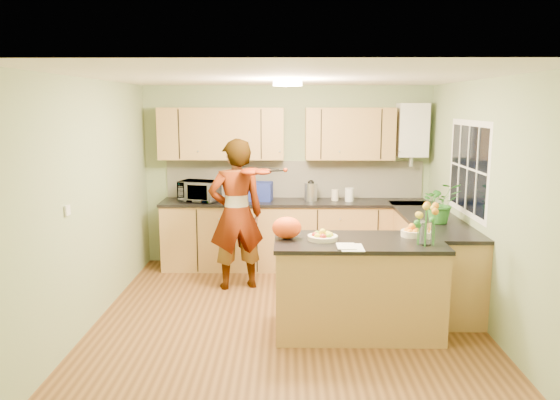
{
  "coord_description": "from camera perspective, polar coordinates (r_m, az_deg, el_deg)",
  "views": [
    {
      "loc": [
        -0.01,
        -5.4,
        2.24
      ],
      "look_at": [
        -0.08,
        0.5,
        1.21
      ],
      "focal_mm": 35.0,
      "sensor_mm": 36.0,
      "label": 1
    }
  ],
  "objects": [
    {
      "name": "floor",
      "position": [
        5.85,
        0.74,
        -12.6
      ],
      "size": [
        4.5,
        4.5,
        0.0
      ],
      "primitive_type": "plane",
      "color": "#593619",
      "rests_on": "ground"
    },
    {
      "name": "ceiling",
      "position": [
        5.4,
        0.8,
        12.7
      ],
      "size": [
        4.0,
        4.5,
        0.02
      ],
      "primitive_type": "cube",
      "color": "white",
      "rests_on": "wall_back"
    },
    {
      "name": "wall_back",
      "position": [
        7.71,
        0.76,
        2.57
      ],
      "size": [
        4.0,
        0.02,
        2.5
      ],
      "primitive_type": "cube",
      "color": "#93AF7D",
      "rests_on": "floor"
    },
    {
      "name": "wall_front",
      "position": [
        3.3,
        0.79,
        -7.52
      ],
      "size": [
        4.0,
        0.02,
        2.5
      ],
      "primitive_type": "cube",
      "color": "#93AF7D",
      "rests_on": "floor"
    },
    {
      "name": "wall_left",
      "position": [
        5.84,
        -19.26,
        -0.38
      ],
      "size": [
        0.02,
        4.5,
        2.5
      ],
      "primitive_type": "cube",
      "color": "#93AF7D",
      "rests_on": "floor"
    },
    {
      "name": "wall_right",
      "position": [
        5.84,
        20.78,
        -0.47
      ],
      "size": [
        0.02,
        4.5,
        2.5
      ],
      "primitive_type": "cube",
      "color": "#93AF7D",
      "rests_on": "floor"
    },
    {
      "name": "back_counter",
      "position": [
        7.56,
        1.51,
        -3.6
      ],
      "size": [
        3.64,
        0.62,
        0.94
      ],
      "color": "#B28147",
      "rests_on": "floor"
    },
    {
      "name": "right_counter",
      "position": [
        6.71,
        15.49,
        -5.71
      ],
      "size": [
        0.62,
        2.24,
        0.94
      ],
      "color": "#B28147",
      "rests_on": "floor"
    },
    {
      "name": "splashback",
      "position": [
        7.7,
        1.5,
        2.18
      ],
      "size": [
        3.6,
        0.02,
        0.52
      ],
      "primitive_type": "cube",
      "color": "white",
      "rests_on": "back_counter"
    },
    {
      "name": "upper_cabinets",
      "position": [
        7.49,
        -0.58,
        6.96
      ],
      "size": [
        3.2,
        0.34,
        0.7
      ],
      "color": "#B28147",
      "rests_on": "wall_back"
    },
    {
      "name": "boiler",
      "position": [
        7.69,
        13.65,
        7.1
      ],
      "size": [
        0.4,
        0.3,
        0.86
      ],
      "color": "white",
      "rests_on": "wall_back"
    },
    {
      "name": "window_right",
      "position": [
        6.36,
        19.06,
        3.17
      ],
      "size": [
        0.01,
        1.3,
        1.05
      ],
      "color": "white",
      "rests_on": "wall_right"
    },
    {
      "name": "light_switch",
      "position": [
        5.28,
        -21.33,
        -1.02
      ],
      "size": [
        0.02,
        0.09,
        0.09
      ],
      "primitive_type": "cube",
      "color": "white",
      "rests_on": "wall_left"
    },
    {
      "name": "ceiling_lamp",
      "position": [
        5.7,
        0.8,
        12.16
      ],
      "size": [
        0.3,
        0.3,
        0.07
      ],
      "color": "#FFEABF",
      "rests_on": "ceiling"
    },
    {
      "name": "peninsula_island",
      "position": [
        5.51,
        8.08,
        -8.88
      ],
      "size": [
        1.64,
        0.84,
        0.94
      ],
      "color": "#B28147",
      "rests_on": "floor"
    },
    {
      "name": "fruit_dish",
      "position": [
        5.34,
        4.47,
        -3.74
      ],
      "size": [
        0.29,
        0.29,
        0.1
      ],
      "color": "beige",
      "rests_on": "peninsula_island"
    },
    {
      "name": "orange_bowl",
      "position": [
        5.61,
        13.6,
        -3.2
      ],
      "size": [
        0.21,
        0.21,
        0.12
      ],
      "color": "beige",
      "rests_on": "peninsula_island"
    },
    {
      "name": "flower_vase",
      "position": [
        5.25,
        15.04,
        -1.14
      ],
      "size": [
        0.26,
        0.26,
        0.49
      ],
      "rotation": [
        0.0,
        0.0,
        0.08
      ],
      "color": "silver",
      "rests_on": "peninsula_island"
    },
    {
      "name": "orange_bag",
      "position": [
        5.36,
        0.71,
        -2.92
      ],
      "size": [
        0.36,
        0.34,
        0.22
      ],
      "primitive_type": "ellipsoid",
      "rotation": [
        0.0,
        0.0,
        -0.43
      ],
      "color": "#F14913",
      "rests_on": "peninsula_island"
    },
    {
      "name": "papers",
      "position": [
        5.08,
        7.51,
        -4.92
      ],
      "size": [
        0.21,
        0.29,
        0.01
      ],
      "primitive_type": "cube",
      "color": "white",
      "rests_on": "peninsula_island"
    },
    {
      "name": "violinist",
      "position": [
        6.65,
        -4.6,
        -1.51
      ],
      "size": [
        0.77,
        0.61,
        1.85
      ],
      "primitive_type": "imported",
      "rotation": [
        0.0,
        0.0,
        3.43
      ],
      "color": "tan",
      "rests_on": "floor"
    },
    {
      "name": "violin",
      "position": [
        6.33,
        -3.05,
        3.0
      ],
      "size": [
        0.71,
        0.62,
        0.18
      ],
      "primitive_type": null,
      "rotation": [
        0.17,
        0.0,
        -0.61
      ],
      "color": "#561805",
      "rests_on": "violinist"
    },
    {
      "name": "microwave",
      "position": [
        7.5,
        -8.43,
        0.94
      ],
      "size": [
        0.59,
        0.48,
        0.28
      ],
      "primitive_type": "imported",
      "rotation": [
        0.0,
        0.0,
        -0.32
      ],
      "color": "white",
      "rests_on": "back_counter"
    },
    {
      "name": "blue_box",
      "position": [
        7.47,
        -2.08,
        0.91
      ],
      "size": [
        0.35,
        0.28,
        0.26
      ],
      "primitive_type": "cube",
      "rotation": [
        0.0,
        0.0,
        -0.13
      ],
      "color": "navy",
      "rests_on": "back_counter"
    },
    {
      "name": "kettle",
      "position": [
        7.47,
        3.24,
        0.96
      ],
      "size": [
        0.18,
        0.18,
        0.33
      ],
      "rotation": [
        0.0,
        0.0,
        -0.02
      ],
      "color": "silver",
      "rests_on": "back_counter"
    },
    {
      "name": "jar_cream",
      "position": [
        7.53,
        5.76,
        0.53
      ],
      "size": [
        0.11,
        0.11,
        0.15
      ],
      "primitive_type": "cylinder",
      "rotation": [
        0.0,
        0.0,
        -0.18
      ],
      "color": "beige",
      "rests_on": "back_counter"
    },
    {
      "name": "jar_white",
      "position": [
        7.47,
        7.25,
        0.55
      ],
      "size": [
        0.14,
        0.14,
        0.18
      ],
      "primitive_type": "cylinder",
      "rotation": [
        0.0,
        0.0,
        -0.16
      ],
      "color": "white",
      "rests_on": "back_counter"
    },
    {
      "name": "potted_plant",
      "position": [
        6.29,
        16.44,
        -0.26
      ],
      "size": [
        0.43,
        0.38,
        0.46
      ],
      "primitive_type": "imported",
      "rotation": [
        0.0,
        0.0,
        0.05
      ],
      "color": "#2F7D29",
      "rests_on": "right_counter"
    }
  ]
}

